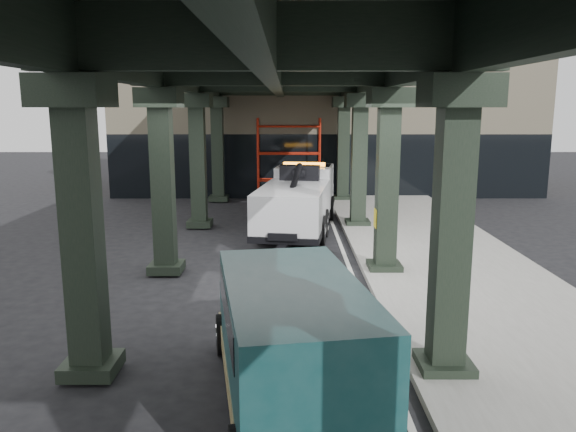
{
  "coord_description": "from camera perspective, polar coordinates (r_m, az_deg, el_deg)",
  "views": [
    {
      "loc": [
        -0.07,
        -12.89,
        4.5
      ],
      "look_at": [
        -0.05,
        1.55,
        1.7
      ],
      "focal_mm": 35.0,
      "sensor_mm": 36.0,
      "label": 1
    }
  ],
  "objects": [
    {
      "name": "lane_stripe",
      "position": [
        15.65,
        6.46,
        -5.79
      ],
      "size": [
        0.12,
        38.0,
        0.01
      ],
      "primitive_type": "cube",
      "color": "silver",
      "rests_on": "ground"
    },
    {
      "name": "building",
      "position": [
        32.96,
        3.59,
        10.08
      ],
      "size": [
        22.0,
        10.0,
        8.0
      ],
      "primitive_type": "cube",
      "color": "#C6B793",
      "rests_on": "ground"
    },
    {
      "name": "towed_van",
      "position": [
        8.53,
        0.24,
        -12.42
      ],
      "size": [
        2.76,
        5.36,
        2.08
      ],
      "rotation": [
        0.0,
        0.0,
        0.17
      ],
      "color": "#10393A",
      "rests_on": "ground"
    },
    {
      "name": "viaduct",
      "position": [
        14.92,
        -1.38,
        14.66
      ],
      "size": [
        7.4,
        32.0,
        6.4
      ],
      "color": "black",
      "rests_on": "ground"
    },
    {
      "name": "scaffolding",
      "position": [
        27.64,
        0.08,
        6.01
      ],
      "size": [
        3.08,
        0.88,
        4.0
      ],
      "color": "#B7200E",
      "rests_on": "ground"
    },
    {
      "name": "sidewalk",
      "position": [
        16.19,
        16.4,
        -5.35
      ],
      "size": [
        5.0,
        40.0,
        0.15
      ],
      "primitive_type": "cube",
      "color": "gray",
      "rests_on": "ground"
    },
    {
      "name": "tow_truck",
      "position": [
        20.62,
        1.09,
        1.83
      ],
      "size": [
        3.16,
        7.86,
        2.51
      ],
      "rotation": [
        0.0,
        0.0,
        -0.15
      ],
      "color": "black",
      "rests_on": "ground"
    },
    {
      "name": "ground",
      "position": [
        13.65,
        0.23,
        -8.27
      ],
      "size": [
        90.0,
        90.0,
        0.0
      ],
      "primitive_type": "plane",
      "color": "black",
      "rests_on": "ground"
    }
  ]
}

